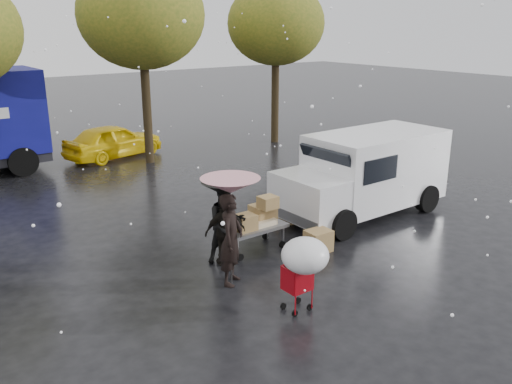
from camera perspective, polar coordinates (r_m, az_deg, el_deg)
ground at (r=11.35m, az=0.37°, el=-8.80°), size 90.00×90.00×0.00m
person_pink at (r=10.70m, az=-2.63°, el=-5.00°), size 0.82×0.78×1.88m
person_middle at (r=11.68m, az=-3.13°, el=-3.33°), size 1.02×0.90×1.76m
person_black at (r=11.59m, az=-3.26°, el=-4.20°), size 0.95×0.64×1.50m
umbrella_pink at (r=10.33m, az=-2.71°, el=0.67°), size 1.16×1.16×2.20m
umbrella_black at (r=11.27m, az=-3.35°, el=0.33°), size 0.97×0.97×1.86m
vendor_cart at (r=12.35m, az=0.04°, el=-2.89°), size 1.52×0.80×1.27m
shopping_cart at (r=9.57m, az=5.05°, el=-7.07°), size 0.84×0.84×1.46m
white_van at (r=14.84m, az=11.47°, el=2.05°), size 4.91×2.18×2.20m
box_ground_near at (r=12.48m, az=6.58°, el=-5.13°), size 0.58×0.47×0.51m
box_ground_far at (r=14.06m, az=2.89°, el=-2.70°), size 0.51×0.43×0.36m
yellow_taxi at (r=21.55m, az=-14.78°, el=5.23°), size 4.08×2.33×1.31m
tree_row at (r=18.96m, az=-20.39°, el=16.46°), size 21.60×4.40×7.12m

